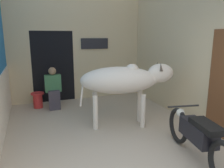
{
  "coord_description": "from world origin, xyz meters",
  "views": [
    {
      "loc": [
        -1.44,
        -2.04,
        1.98
      ],
      "look_at": [
        0.14,
        2.1,
        0.99
      ],
      "focal_mm": 35.0,
      "sensor_mm": 36.0,
      "label": 1
    }
  ],
  "objects_px": {
    "cow": "(125,80)",
    "shopkeeper_seated": "(53,87)",
    "motorcycle_near": "(198,136)",
    "plastic_stool": "(38,100)"
  },
  "relations": [
    {
      "from": "cow",
      "to": "shopkeeper_seated",
      "type": "bearing_deg",
      "value": 128.11
    },
    {
      "from": "motorcycle_near",
      "to": "shopkeeper_seated",
      "type": "relative_size",
      "value": 1.7
    },
    {
      "from": "cow",
      "to": "motorcycle_near",
      "type": "distance_m",
      "value": 1.92
    },
    {
      "from": "motorcycle_near",
      "to": "cow",
      "type": "bearing_deg",
      "value": 105.01
    },
    {
      "from": "cow",
      "to": "motorcycle_near",
      "type": "relative_size",
      "value": 1.08
    },
    {
      "from": "cow",
      "to": "plastic_stool",
      "type": "xyz_separation_m",
      "value": [
        -1.77,
        1.95,
        -0.79
      ]
    },
    {
      "from": "cow",
      "to": "plastic_stool",
      "type": "bearing_deg",
      "value": 132.09
    },
    {
      "from": "cow",
      "to": "shopkeeper_seated",
      "type": "height_order",
      "value": "cow"
    },
    {
      "from": "cow",
      "to": "plastic_stool",
      "type": "height_order",
      "value": "cow"
    },
    {
      "from": "plastic_stool",
      "to": "shopkeeper_seated",
      "type": "bearing_deg",
      "value": -29.47
    }
  ]
}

